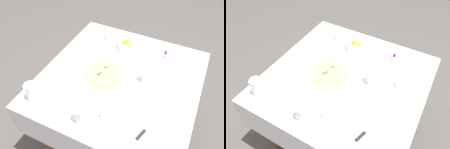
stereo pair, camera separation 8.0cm
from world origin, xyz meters
The scene contains 16 objects.
ground_plane centered at (0.00, 0.00, 0.00)m, with size 8.00×8.00×0.00m, color #4C4742.
dining_table centered at (0.00, 0.00, 0.60)m, with size 1.06×1.06×0.74m.
pizza_plate centered at (-0.04, 0.11, 0.75)m, with size 0.34×0.34×0.02m.
pizza centered at (-0.04, 0.11, 0.76)m, with size 0.27×0.27×0.02m.
coffee_cup_right_edge centered at (-0.33, -0.06, 0.77)m, with size 0.13×0.13×0.06m.
coffee_cup_left_edge centered at (0.11, -0.35, 0.76)m, with size 0.13×0.13×0.06m.
coffee_cup_near_right centered at (0.38, 0.27, 0.76)m, with size 0.13×0.13×0.06m.
water_glass_center_back centered at (0.05, -0.17, 0.79)m, with size 0.07×0.07×0.11m.
water_glass_near_left centered at (-0.40, 0.42, 0.79)m, with size 0.07×0.07×0.12m.
water_glass_far_right centered at (-0.41, 0.07, 0.78)m, with size 0.07×0.07×0.11m.
napkin_folded centered at (-0.32, -0.30, 0.75)m, with size 0.24×0.17×0.02m.
dinner_knife centered at (-0.32, -0.30, 0.76)m, with size 0.19×0.08×0.01m.
citrus_bowl centered at (0.33, 0.08, 0.76)m, with size 0.15×0.15×0.07m.
hot_sauce_bottle centered at (0.33, -0.22, 0.77)m, with size 0.02×0.02×0.08m.
salt_shaker centered at (0.36, -0.21, 0.76)m, with size 0.03×0.03×0.06m.
pepper_shaker centered at (0.30, -0.23, 0.76)m, with size 0.03×0.03×0.06m.
Camera 2 is at (-0.91, -0.46, 1.81)m, focal length 34.33 mm.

